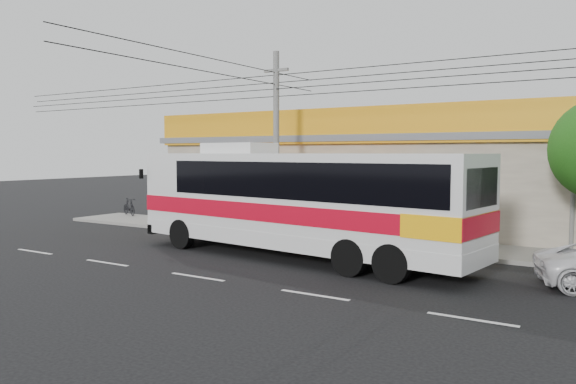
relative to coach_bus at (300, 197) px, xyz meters
name	(u,v)px	position (x,y,z in m)	size (l,w,h in m)	color
ground	(248,263)	(-1.10, -1.59, -2.17)	(120.00, 120.00, 0.00)	black
sidewalk	(331,238)	(-1.10, 4.41, -2.10)	(30.00, 3.20, 0.15)	slate
lane_markings	(198,277)	(-1.10, -4.09, -2.17)	(50.00, 0.12, 0.01)	silver
storefront_building	(383,180)	(-1.10, 9.95, 0.13)	(22.60, 9.20, 5.70)	gray
coach_bus	(300,197)	(0.00, 0.00, 0.00)	(13.42, 4.42, 4.06)	silver
motorbike_red	(226,219)	(-6.01, 3.46, -1.49)	(0.71, 2.02, 1.06)	maroon
motorbike_dark	(129,207)	(-14.60, 5.43, -1.54)	(0.46, 1.62, 0.97)	black
utility_pole	(276,85)	(-3.35, 3.59, 4.42)	(34.00, 14.00, 8.00)	#5B5C59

